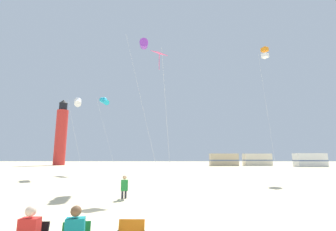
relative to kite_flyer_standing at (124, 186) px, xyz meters
The scene contains 11 objects.
ground 4.49m from the kite_flyer_standing, 85.51° to the right, with size 200.00×200.00×0.00m, color beige.
kite_flyer_standing is the anchor object (origin of this frame).
kite_tube_violet 13.07m from the kite_flyer_standing, 90.49° to the left, with size 2.83×2.87×12.43m.
kite_box_orange 21.98m from the kite_flyer_standing, 44.94° to the left, with size 1.16×1.16×14.01m.
kite_diamond_rainbow 8.80m from the kite_flyer_standing, 63.59° to the left, with size 1.44×1.44×9.28m.
kite_tube_cyan 21.84m from the kite_flyer_standing, 109.99° to the left, with size 3.07×3.31×10.21m.
kite_tube_white 17.10m from the kite_flyer_standing, 121.61° to the left, with size 2.12×2.59×8.73m.
lighthouse_distant 54.62m from the kite_flyer_standing, 118.83° to the left, with size 2.80×2.80×16.80m.
rv_van_tan 46.25m from the kite_flyer_standing, 71.96° to the left, with size 6.58×2.76×2.80m.
rv_van_cream 50.52m from the kite_flyer_standing, 63.58° to the left, with size 6.58×2.75×2.80m.
rv_van_white 50.63m from the kite_flyer_standing, 51.31° to the left, with size 6.59×2.80×2.80m.
Camera 1 is at (2.05, -7.61, 2.06)m, focal length 25.19 mm.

